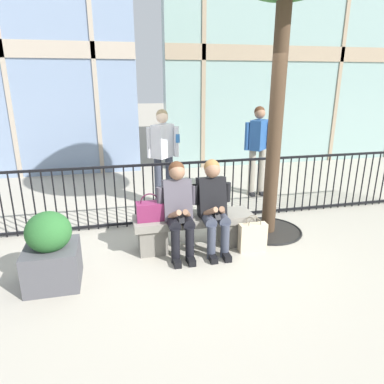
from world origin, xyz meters
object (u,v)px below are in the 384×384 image
(seated_person_with_phone, at_px, (178,206))
(bystander_at_railing, at_px, (258,144))
(bystander_further_back, at_px, (163,151))
(handbag_on_bench, at_px, (150,211))
(stone_bench, at_px, (194,228))
(planter, at_px, (51,252))
(shopping_bag, at_px, (253,237))
(seated_person_companion, at_px, (213,203))

(seated_person_with_phone, bearing_deg, bystander_at_railing, 46.67)
(bystander_at_railing, xyz_separation_m, bystander_further_back, (-1.87, -0.28, 0.00))
(seated_person_with_phone, relative_size, bystander_at_railing, 0.71)
(handbag_on_bench, bearing_deg, stone_bench, 0.99)
(planter, bearing_deg, bystander_further_back, 54.43)
(stone_bench, xyz_separation_m, handbag_on_bench, (-0.58, -0.01, 0.30))
(stone_bench, height_order, handbag_on_bench, handbag_on_bench)
(bystander_at_railing, distance_m, planter, 4.29)
(seated_person_with_phone, bearing_deg, bystander_further_back, 87.37)
(handbag_on_bench, height_order, planter, planter)
(seated_person_with_phone, bearing_deg, stone_bench, 29.21)
(handbag_on_bench, bearing_deg, planter, -155.31)
(bystander_further_back, bearing_deg, bystander_at_railing, 8.37)
(handbag_on_bench, bearing_deg, bystander_at_railing, 40.29)
(seated_person_with_phone, distance_m, bystander_further_back, 1.83)
(handbag_on_bench, relative_size, bystander_at_railing, 0.21)
(seated_person_with_phone, distance_m, shopping_bag, 1.07)
(handbag_on_bench, distance_m, bystander_at_railing, 3.05)
(stone_bench, relative_size, seated_person_with_phone, 1.32)
(seated_person_companion, height_order, handbag_on_bench, seated_person_companion)
(seated_person_with_phone, bearing_deg, seated_person_companion, 0.00)
(stone_bench, xyz_separation_m, bystander_at_railing, (1.73, 1.94, 0.73))
(seated_person_with_phone, bearing_deg, planter, -164.74)
(stone_bench, distance_m, planter, 1.81)
(stone_bench, bearing_deg, planter, -162.73)
(stone_bench, height_order, bystander_further_back, bystander_further_back)
(stone_bench, relative_size, bystander_further_back, 0.94)
(shopping_bag, bearing_deg, seated_person_with_phone, 169.74)
(stone_bench, xyz_separation_m, planter, (-1.72, -0.54, 0.12))
(shopping_bag, bearing_deg, handbag_on_bench, 167.42)
(seated_person_companion, relative_size, bystander_further_back, 0.71)
(handbag_on_bench, height_order, shopping_bag, handbag_on_bench)
(bystander_at_railing, bearing_deg, handbag_on_bench, -139.71)
(shopping_bag, bearing_deg, seated_person_companion, 160.83)
(planter, bearing_deg, handbag_on_bench, 24.69)
(seated_person_with_phone, bearing_deg, handbag_on_bench, 161.26)
(bystander_at_railing, bearing_deg, stone_bench, -131.59)
(stone_bench, distance_m, shopping_bag, 0.79)
(stone_bench, bearing_deg, shopping_bag, -22.50)
(seated_person_companion, distance_m, bystander_further_back, 1.87)
(seated_person_with_phone, distance_m, planter, 1.57)
(stone_bench, xyz_separation_m, bystander_further_back, (-0.15, 1.67, 0.73))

